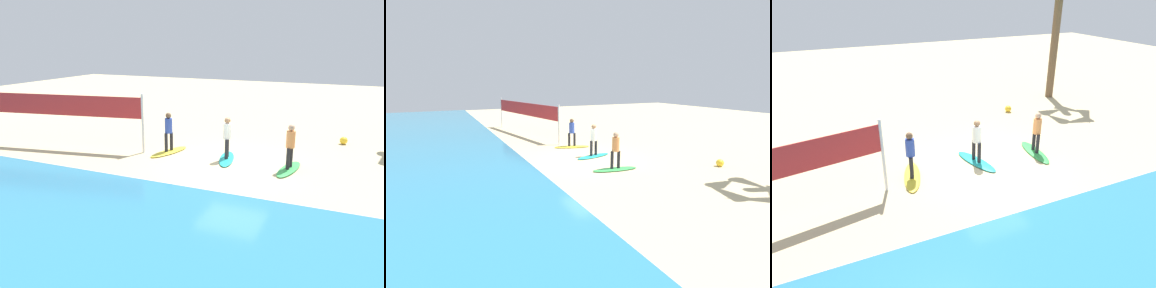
{
  "view_description": "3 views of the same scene",
  "coord_description": "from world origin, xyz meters",
  "views": [
    {
      "loc": [
        -4.26,
        13.54,
        4.67
      ],
      "look_at": [
        1.6,
        0.34,
        0.71
      ],
      "focal_mm": 35.87,
      "sensor_mm": 36.0,
      "label": 1
    },
    {
      "loc": [
        -12.97,
        6.99,
        3.92
      ],
      "look_at": [
        -0.48,
        0.91,
        0.98
      ],
      "focal_mm": 28.16,
      "sensor_mm": 36.0,
      "label": 2
    },
    {
      "loc": [
        5.72,
        9.83,
        6.16
      ],
      "look_at": [
        0.98,
        -0.35,
        0.92
      ],
      "focal_mm": 31.88,
      "sensor_mm": 36.0,
      "label": 3
    }
  ],
  "objects": [
    {
      "name": "volleyball_net",
      "position": [
        8.41,
        0.86,
        1.79
      ],
      "size": [
        8.95,
        1.73,
        2.5
      ],
      "color": "silver",
      "rests_on": "ground"
    },
    {
      "name": "surfer_green",
      "position": [
        -2.09,
        -0.15,
        1.04
      ],
      "size": [
        0.32,
        0.46,
        1.64
      ],
      "color": "#232328",
      "rests_on": "surfboard_green"
    },
    {
      "name": "surfboard_green",
      "position": [
        -2.09,
        -0.15,
        0.04
      ],
      "size": [
        0.84,
        2.16,
        0.09
      ],
      "primitive_type": "ellipsoid",
      "rotation": [
        0.0,
        0.0,
        1.43
      ],
      "color": "green",
      "rests_on": "ground"
    },
    {
      "name": "surfboard_teal",
      "position": [
        0.42,
        -0.43,
        0.04
      ],
      "size": [
        1.03,
        2.17,
        0.09
      ],
      "primitive_type": "ellipsoid",
      "rotation": [
        0.0,
        0.0,
        1.81
      ],
      "color": "teal",
      "rests_on": "ground"
    },
    {
      "name": "beach_ball",
      "position": [
        -3.73,
        -4.85,
        0.17
      ],
      "size": [
        0.34,
        0.34,
        0.34
      ],
      "primitive_type": "sphere",
      "color": "yellow",
      "rests_on": "ground"
    },
    {
      "name": "surfboard_yellow",
      "position": [
        2.99,
        -0.36,
        0.04
      ],
      "size": [
        1.13,
        2.17,
        0.09
      ],
      "primitive_type": "ellipsoid",
      "rotation": [
        0.0,
        0.0,
        1.29
      ],
      "color": "yellow",
      "rests_on": "ground"
    },
    {
      "name": "ground_plane",
      "position": [
        0.0,
        0.0,
        0.0
      ],
      "size": [
        60.0,
        60.0,
        0.0
      ],
      "primitive_type": "plane",
      "color": "#CCB789"
    },
    {
      "name": "surfer_yellow",
      "position": [
        2.99,
        -0.36,
        1.04
      ],
      "size": [
        0.32,
        0.45,
        1.64
      ],
      "color": "#232328",
      "rests_on": "surfboard_yellow"
    },
    {
      "name": "surfer_teal",
      "position": [
        0.42,
        -0.43,
        1.04
      ],
      "size": [
        0.32,
        0.45,
        1.64
      ],
      "color": "#232328",
      "rests_on": "surfboard_teal"
    }
  ]
}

